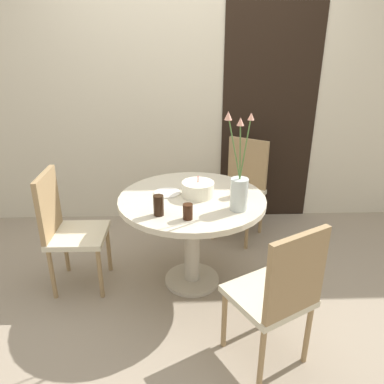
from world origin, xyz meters
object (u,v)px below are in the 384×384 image
Objects in this scene: chair_right_flank at (279,291)px; drink_glass_0 at (159,205)px; chair_far_back at (242,183)px; flower_vase at (239,187)px; chair_near_front at (66,225)px; side_plate at (167,193)px; birthday_cake at (198,189)px; drink_glass_1 at (239,188)px; drink_glass_2 at (188,212)px.

chair_right_flank reaches higher than drink_glass_0.
chair_far_back is 6.77× the size of drink_glass_0.
flower_vase is 0.53m from drink_glass_0.
flower_vase is (1.21, -0.22, 0.36)m from chair_near_front.
chair_near_front is 0.77m from side_plate.
side_plate is (-0.47, 0.28, -0.15)m from flower_vase.
drink_glass_1 is (0.29, -0.01, 0.01)m from birthday_cake.
drink_glass_2 is (-0.37, -0.35, -0.01)m from drink_glass_1.
flower_vase is (0.25, -0.24, 0.11)m from birthday_cake.
flower_vase is 0.25m from drink_glass_1.
drink_glass_0 is at bearing 161.11° from drink_glass_2.
birthday_cake is at bearing -88.51° from chair_far_back.
drink_glass_1 reaches higher than side_plate.
chair_right_flank is 7.53× the size of drink_glass_1.
chair_far_back is at bearing 46.19° from side_plate.
chair_near_front is at bearing 169.88° from flower_vase.
chair_near_front is 1.57m from chair_right_flank.
birthday_cake is at bearing 136.77° from flower_vase.
birthday_cake is 0.40m from drink_glass_0.
drink_glass_1 is at bearing 79.83° from flower_vase.
chair_far_back and chair_right_flank have the same top height.
drink_glass_1 is at bearing -89.19° from chair_near_front.
flower_vase is 0.57m from side_plate.
drink_glass_0 is at bearing -152.59° from drink_glass_1.
flower_vase reaches higher than birthday_cake.
chair_right_flank is at bearing -54.76° from side_plate.
flower_vase is 0.37m from drink_glass_2.
drink_glass_0 is (-0.05, -0.35, 0.06)m from side_plate.
chair_near_front is 0.97m from drink_glass_2.
chair_right_flank is 1.40× the size of flower_vase.
chair_right_flank is 1.09m from side_plate.
birthday_cake is 0.23m from side_plate.
drink_glass_2 is at bearing -83.01° from chair_far_back.
chair_near_front is at bearing -178.74° from birthday_cake.
drink_glass_0 is 0.63m from drink_glass_1.
chair_far_back is at bearing 55.63° from drink_glass_0.
side_plate is at bearing 82.53° from drink_glass_0.
drink_glass_1 is (1.25, 0.01, 0.27)m from chair_near_front.
drink_glass_2 is (-0.48, 0.46, 0.26)m from chair_right_flank.
chair_near_front is at bearing -179.46° from drink_glass_1.
chair_far_back is 1.00× the size of chair_near_front.
birthday_cake is at bearing -93.13° from chair_right_flank.
chair_far_back is 1.25m from drink_glass_2.
chair_near_front is (-1.40, -0.76, 0.00)m from chair_far_back.
side_plate is 0.35m from drink_glass_0.
flower_vase reaches higher than drink_glass_2.
chair_near_front reaches higher than drink_glass_2.
chair_near_front reaches higher than side_plate.
chair_right_flank is (-0.05, -1.57, 0.00)m from chair_far_back.
side_plate is at bearing 108.66° from drink_glass_2.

